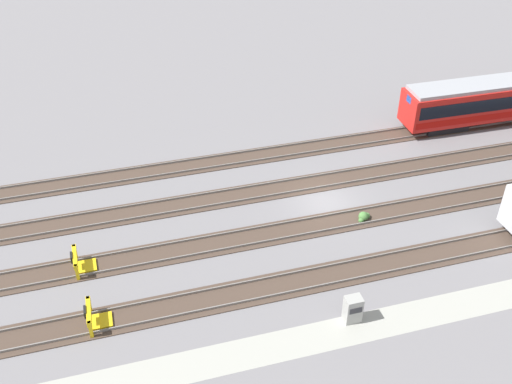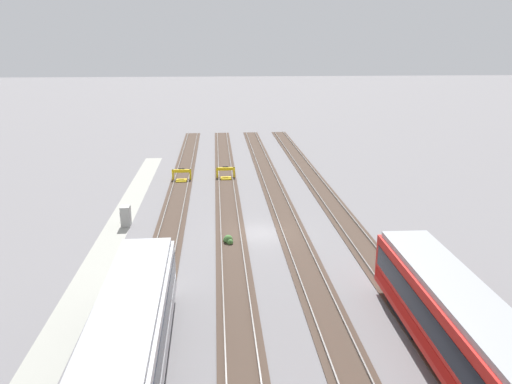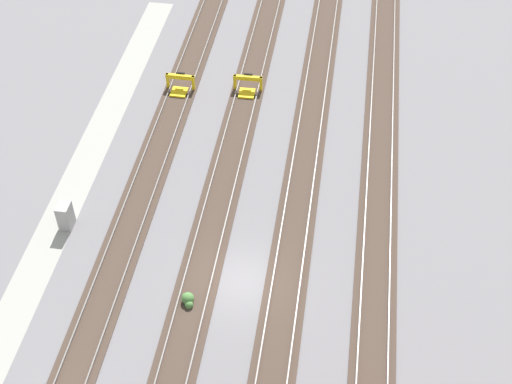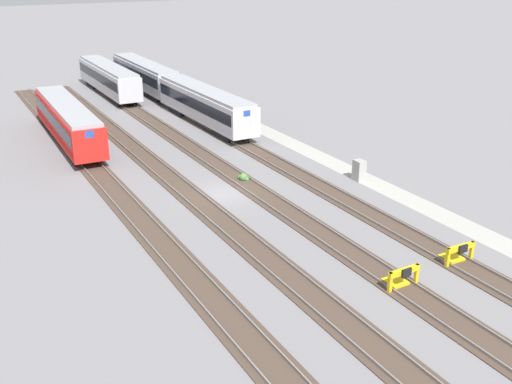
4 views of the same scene
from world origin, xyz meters
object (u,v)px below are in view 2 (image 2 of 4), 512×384
subway_car_front_row_left_inner (123,367)px  bumper_stop_nearest_track (181,176)px  subway_car_front_row_right_inner (478,349)px  bumper_stop_near_inner_track (226,174)px  electrical_cabinet (126,216)px  weed_clump (228,240)px

subway_car_front_row_left_inner → bumper_stop_nearest_track: 34.28m
subway_car_front_row_right_inner → bumper_stop_near_inner_track: size_ratio=9.01×
subway_car_front_row_right_inner → bumper_stop_nearest_track: subway_car_front_row_right_inner is taller
electrical_cabinet → subway_car_front_row_right_inner: bearing=39.3°
subway_car_front_row_left_inner → subway_car_front_row_right_inner: (0.00, 13.71, 0.00)m
subway_car_front_row_right_inner → bumper_stop_nearest_track: size_ratio=9.01×
weed_clump → subway_car_front_row_left_inner: bearing=-14.5°
bumper_stop_near_inner_track → electrical_cabinet: (13.80, -8.06, 0.29)m
subway_car_front_row_left_inner → weed_clump: 17.42m
bumper_stop_nearest_track → bumper_stop_near_inner_track: same height
bumper_stop_nearest_track → electrical_cabinet: electrical_cabinet is taller
electrical_cabinet → bumper_stop_near_inner_track: bearing=149.7°
subway_car_front_row_left_inner → bumper_stop_nearest_track: size_ratio=9.00×
subway_car_front_row_right_inner → weed_clump: bearing=-150.8°
bumper_stop_near_inner_track → electrical_cabinet: 15.98m
subway_car_front_row_left_inner → electrical_cabinet: size_ratio=11.27×
bumper_stop_nearest_track → bumper_stop_near_inner_track: size_ratio=1.00×
electrical_cabinet → bumper_stop_nearest_track: bearing=165.4°
subway_car_front_row_left_inner → weed_clump: bearing=165.5°
subway_car_front_row_right_inner → electrical_cabinet: size_ratio=11.28×
subway_car_front_row_left_inner → bumper_stop_near_inner_track: 35.12m
subway_car_front_row_left_inner → subway_car_front_row_right_inner: 13.71m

